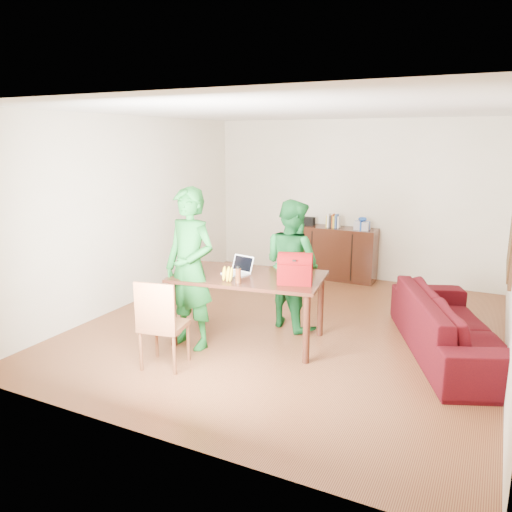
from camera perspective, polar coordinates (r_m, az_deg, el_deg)
The scene contains 10 objects.
room at distance 6.29m, azimuth 4.63°, elevation 3.42°, with size 5.20×5.70×2.90m.
table at distance 5.89m, azimuth -0.86°, elevation -3.17°, with size 1.87×1.23×0.82m.
chair at distance 5.46m, azimuth -10.46°, elevation -9.53°, with size 0.51×0.49×0.97m.
person_near at distance 5.74m, azimuth -7.54°, elevation -1.45°, with size 0.68×0.45×1.86m, color #125119.
person_far at distance 6.35m, azimuth 4.14°, elevation -0.93°, with size 0.80×0.63×1.65m, color #135621.
laptop at distance 5.88m, azimuth -2.34°, elevation -1.73°, with size 0.33×0.26×0.21m.
bananas at distance 5.61m, azimuth -3.26°, elevation -2.57°, with size 0.17×0.11×0.07m, color gold, non-canonical shape.
bottle at distance 5.53m, azimuth -2.05°, elevation -2.15°, with size 0.06×0.06×0.19m, color #5A2C14.
red_bag at distance 5.50m, azimuth 4.49°, elevation -1.77°, with size 0.37×0.22×0.28m, color maroon.
sofa at distance 6.06m, azimuth 21.65°, elevation -7.38°, with size 2.33×0.91×0.68m, color #390714.
Camera 1 is at (2.29, -5.63, 2.38)m, focal length 35.00 mm.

